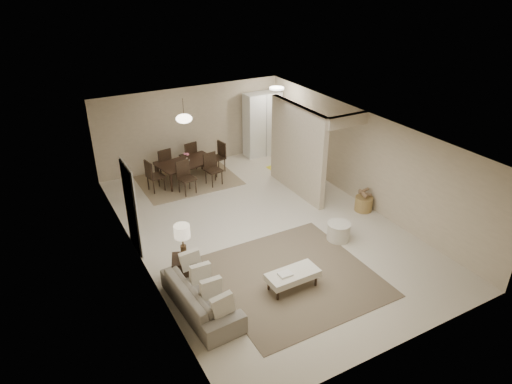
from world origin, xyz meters
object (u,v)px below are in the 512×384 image
sofa (201,296)px  pantry_cabinet (262,124)px  side_table (185,269)px  wicker_basket (364,204)px  round_pouf (338,232)px  dining_table (188,171)px  ottoman_bench (293,275)px

sofa → pantry_cabinet: bearing=-41.5°
side_table → wicker_basket: side_table is taller
round_pouf → wicker_basket: (1.46, 0.81, -0.02)m
sofa → dining_table: sofa is taller
pantry_cabinet → wicker_basket: pantry_cabinet is taller
pantry_cabinet → ottoman_bench: size_ratio=1.95×
round_pouf → dining_table: dining_table is taller
pantry_cabinet → round_pouf: 5.66m
sofa → side_table: sofa is taller
side_table → wicker_basket: (5.15, 0.53, -0.08)m
round_pouf → pantry_cabinet: bearing=79.1°
pantry_cabinet → side_table: (-4.75, -5.22, -0.78)m
sofa → round_pouf: size_ratio=3.71×
pantry_cabinet → sofa: size_ratio=1.03×
sofa → side_table: 0.97m
side_table → round_pouf: bearing=-4.4°
sofa → round_pouf: sofa is taller
ottoman_bench → side_table: 2.18m
wicker_basket → dining_table: 5.17m
pantry_cabinet → side_table: 7.10m
dining_table → wicker_basket: bearing=-59.6°
round_pouf → dining_table: (-1.91, 4.73, 0.08)m
wicker_basket → dining_table: (-3.36, 3.92, 0.10)m
sofa → side_table: size_ratio=3.73×
pantry_cabinet → ottoman_bench: pantry_cabinet is taller
pantry_cabinet → side_table: pantry_cabinet is taller
wicker_basket → dining_table: dining_table is taller
pantry_cabinet → sofa: 7.86m
sofa → side_table: (0.05, 0.96, -0.02)m
ottoman_bench → side_table: bearing=143.6°
sofa → wicker_basket: (5.20, 1.49, -0.10)m
wicker_basket → round_pouf: bearing=-151.0°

